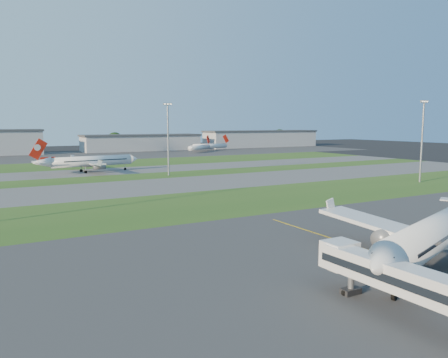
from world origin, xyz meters
TOP-DOWN VIEW (x-y plane):
  - ground at (0.00, 0.00)m, footprint 700.00×700.00m
  - apron_near at (0.00, 0.00)m, footprint 300.00×70.00m
  - grass_strip_a at (0.00, 52.00)m, footprint 300.00×34.00m
  - taxiway_a at (0.00, 85.00)m, footprint 300.00×32.00m
  - grass_strip_b at (0.00, 110.00)m, footprint 300.00×18.00m
  - taxiway_b at (0.00, 132.00)m, footprint 300.00×26.00m
  - grass_strip_c at (0.00, 165.00)m, footprint 300.00×40.00m
  - apron_far at (0.00, 225.00)m, footprint 400.00×80.00m
  - yellow_line at (5.00, 0.00)m, footprint 0.25×60.00m
  - jet_bridge at (-9.81, -15.24)m, footprint 4.20×26.90m
  - airliner_parked at (7.73, -3.09)m, footprint 41.04×34.64m
  - airliner_taxiing at (-6.64, 132.80)m, footprint 38.06×32.12m
  - mini_jet_near at (81.42, 217.91)m, footprint 23.88×18.60m
  - mini_jet_far at (96.00, 231.07)m, footprint 28.64×4.32m
  - light_mast_centre at (15.00, 108.00)m, footprint 3.20×0.70m
  - light_mast_east at (78.00, 52.00)m, footprint 3.20×0.70m
  - hangar_east at (55.00, 255.00)m, footprint 81.60×23.00m
  - hangar_far_east at (155.00, 255.00)m, footprint 96.90×23.00m
  - tree_mid_west at (-20.00, 266.00)m, footprint 9.90×9.90m
  - tree_mid_east at (40.00, 269.00)m, footprint 11.55×11.55m
  - tree_east at (115.00, 267.00)m, footprint 10.45×10.45m
  - tree_far_east at (185.00, 271.00)m, footprint 12.65×12.65m

SIDE VIEW (x-z plane):
  - ground at x=0.00m, z-range 0.00..0.00m
  - yellow_line at x=5.00m, z-range -0.01..0.01m
  - apron_near at x=0.00m, z-range 0.00..0.01m
  - grass_strip_a at x=0.00m, z-range 0.00..0.01m
  - taxiway_a at x=0.00m, z-range 0.00..0.01m
  - grass_strip_b at x=0.00m, z-range 0.00..0.01m
  - taxiway_b at x=0.00m, z-range 0.00..0.01m
  - grass_strip_c at x=0.00m, z-range 0.00..0.01m
  - apron_far at x=0.00m, z-range 0.00..0.01m
  - mini_jet_near at x=81.42m, z-range -1.46..8.02m
  - mini_jet_far at x=96.00m, z-range -1.46..8.02m
  - jet_bridge at x=-9.81m, z-range 0.91..7.11m
  - airliner_taxiing at x=-6.64m, z-range -1.77..10.12m
  - airliner_parked at x=7.73m, z-range -1.98..11.30m
  - hangar_east at x=55.00m, z-range 0.04..11.24m
  - tree_mid_west at x=-20.00m, z-range 0.44..11.24m
  - tree_east at x=115.00m, z-range 0.46..11.86m
  - hangar_far_east at x=155.00m, z-range 0.04..13.24m
  - tree_mid_east at x=40.00m, z-range 0.51..13.11m
  - tree_far_east at x=185.00m, z-range 0.56..14.36m
  - light_mast_centre at x=15.00m, z-range 1.91..27.71m
  - light_mast_east at x=78.00m, z-range 1.91..27.71m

